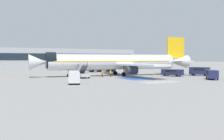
# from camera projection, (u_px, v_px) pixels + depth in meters

# --- Properties ---
(ground_plane) EXTENTS (600.00, 600.00, 0.00)m
(ground_plane) POSITION_uv_depth(u_px,v_px,m) (116.00, 76.00, 69.21)
(ground_plane) COLOR gray
(apron_leadline_yellow) EXTENTS (77.94, 9.68, 0.01)m
(apron_leadline_yellow) POSITION_uv_depth(u_px,v_px,m) (114.00, 76.00, 69.68)
(apron_leadline_yellow) COLOR gold
(apron_leadline_yellow) RESTS_ON ground_plane
(apron_stand_patch_blue) EXTENTS (6.37, 8.89, 0.01)m
(apron_stand_patch_blue) POSITION_uv_depth(u_px,v_px,m) (135.00, 79.00, 60.13)
(apron_stand_patch_blue) COLOR #2856A8
(apron_stand_patch_blue) RESTS_ON ground_plane
(apron_walkway_bar_0) EXTENTS (0.44, 3.60, 0.01)m
(apron_walkway_bar_0) POSITION_uv_depth(u_px,v_px,m) (145.00, 83.00, 49.37)
(apron_walkway_bar_0) COLOR silver
(apron_walkway_bar_0) RESTS_ON ground_plane
(apron_walkway_bar_1) EXTENTS (0.44, 3.60, 0.01)m
(apron_walkway_bar_1) POSITION_uv_depth(u_px,v_px,m) (150.00, 83.00, 49.92)
(apron_walkway_bar_1) COLOR silver
(apron_walkway_bar_1) RESTS_ON ground_plane
(apron_walkway_bar_2) EXTENTS (0.44, 3.60, 0.01)m
(apron_walkway_bar_2) POSITION_uv_depth(u_px,v_px,m) (155.00, 82.00, 50.47)
(apron_walkway_bar_2) COLOR silver
(apron_walkway_bar_2) RESTS_ON ground_plane
(apron_walkway_bar_3) EXTENTS (0.44, 3.60, 0.01)m
(apron_walkway_bar_3) POSITION_uv_depth(u_px,v_px,m) (160.00, 82.00, 51.02)
(apron_walkway_bar_3) COLOR silver
(apron_walkway_bar_3) RESTS_ON ground_plane
(apron_walkway_bar_4) EXTENTS (0.44, 3.60, 0.01)m
(apron_walkway_bar_4) POSITION_uv_depth(u_px,v_px,m) (165.00, 82.00, 51.58)
(apron_walkway_bar_4) COLOR silver
(apron_walkway_bar_4) RESTS_ON ground_plane
(apron_walkway_bar_5) EXTENTS (0.44, 3.60, 0.01)m
(apron_walkway_bar_5) POSITION_uv_depth(u_px,v_px,m) (170.00, 82.00, 52.13)
(apron_walkway_bar_5) COLOR silver
(apron_walkway_bar_5) RESTS_ON ground_plane
(apron_walkway_bar_6) EXTENTS (0.44, 3.60, 0.01)m
(apron_walkway_bar_6) POSITION_uv_depth(u_px,v_px,m) (175.00, 81.00, 52.68)
(apron_walkway_bar_6) COLOR silver
(apron_walkway_bar_6) RESTS_ON ground_plane
(airliner) EXTENTS (44.95, 34.82, 10.77)m
(airliner) POSITION_uv_depth(u_px,v_px,m) (116.00, 62.00, 69.74)
(airliner) COLOR silver
(airliner) RESTS_ON ground_plane
(boarding_stairs_forward) EXTENTS (2.76, 5.42, 3.94)m
(boarding_stairs_forward) POSITION_uv_depth(u_px,v_px,m) (83.00, 74.00, 62.08)
(boarding_stairs_forward) COLOR #ADB2BA
(boarding_stairs_forward) RESTS_ON ground_plane
(fuel_tanker) EXTENTS (10.87, 3.20, 3.26)m
(fuel_tanker) POSITION_uv_depth(u_px,v_px,m) (102.00, 67.00, 90.83)
(fuel_tanker) COLOR #38383D
(fuel_tanker) RESTS_ON ground_plane
(service_van_0) EXTENTS (4.53, 4.99, 2.06)m
(service_van_0) POSITION_uv_depth(u_px,v_px,m) (212.00, 74.00, 57.28)
(service_van_0) COLOR #1E234C
(service_van_0) RESTS_ON ground_plane
(service_van_1) EXTENTS (4.07, 5.81, 1.80)m
(service_van_1) POSITION_uv_depth(u_px,v_px,m) (172.00, 72.00, 68.12)
(service_van_1) COLOR #1E234C
(service_van_1) RESTS_ON ground_plane
(service_van_2) EXTENTS (3.53, 5.66, 2.16)m
(service_van_2) POSITION_uv_depth(u_px,v_px,m) (74.00, 77.00, 47.47)
(service_van_2) COLOR silver
(service_van_2) RESTS_ON ground_plane
(service_van_3) EXTENTS (4.31, 5.40, 2.30)m
(service_van_3) POSITION_uv_depth(u_px,v_px,m) (200.00, 71.00, 69.95)
(service_van_3) COLOR #1E234C
(service_van_3) RESTS_ON ground_plane
(ground_crew_0) EXTENTS (0.48, 0.35, 1.85)m
(ground_crew_0) POSITION_uv_depth(u_px,v_px,m) (102.00, 73.00, 64.42)
(ground_crew_0) COLOR #2D2D33
(ground_crew_0) RESTS_ON ground_plane
(ground_crew_1) EXTENTS (0.48, 0.44, 1.77)m
(ground_crew_1) POSITION_uv_depth(u_px,v_px,m) (111.00, 73.00, 65.59)
(ground_crew_1) COLOR #2D2D33
(ground_crew_1) RESTS_ON ground_plane
(traffic_cone_0) EXTENTS (0.54, 0.54, 0.60)m
(traffic_cone_0) POSITION_uv_depth(u_px,v_px,m) (153.00, 75.00, 68.52)
(traffic_cone_0) COLOR orange
(traffic_cone_0) RESTS_ON ground_plane
(terminal_building) EXTENTS (91.38, 12.10, 10.19)m
(terminal_building) POSITION_uv_depth(u_px,v_px,m) (60.00, 58.00, 148.29)
(terminal_building) COLOR #9EA3A8
(terminal_building) RESTS_ON ground_plane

